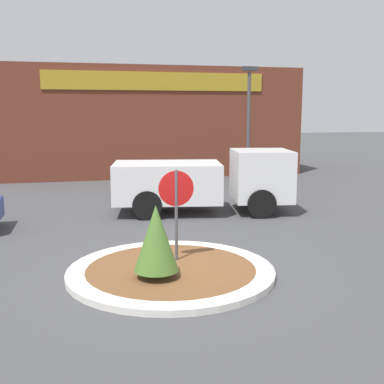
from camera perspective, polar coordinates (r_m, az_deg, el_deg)
name	(u,v)px	position (r m, az deg, el deg)	size (l,w,h in m)	color
ground_plane	(171,274)	(10.46, -2.50, -9.70)	(120.00, 120.00, 0.00)	#474749
traffic_island	(171,271)	(10.44, -2.51, -9.35)	(4.43, 4.43, 0.14)	silver
stop_sign	(176,199)	(10.63, -1.88, -0.88)	(0.79, 0.07, 2.18)	#4C4C51
island_shrub	(156,238)	(9.64, -4.28, -5.45)	(0.90, 0.90, 1.49)	brown
utility_truck	(205,180)	(16.37, 1.57, 1.42)	(6.24, 3.13, 2.13)	white
storefront_building	(148,121)	(27.53, -5.20, 8.35)	(15.86, 6.07, 5.71)	brown
light_pole	(249,114)	(23.14, 6.73, 9.11)	(0.70, 0.30, 5.48)	#4C4C51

